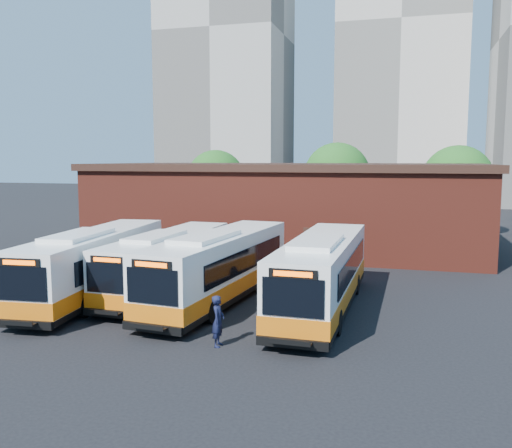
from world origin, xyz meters
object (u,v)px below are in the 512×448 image
(bus_east, at_px, (322,276))
(transit_worker, at_px, (218,321))
(bus_mideast, at_px, (219,269))
(bus_midwest, at_px, (168,264))
(bus_west, at_px, (94,266))

(bus_east, distance_m, transit_worker, 6.49)
(transit_worker, bearing_deg, bus_east, -32.20)
(bus_mideast, relative_size, bus_east, 1.01)
(transit_worker, bearing_deg, bus_midwest, 30.84)
(bus_east, height_order, transit_worker, bus_east)
(bus_midwest, xyz_separation_m, bus_mideast, (3.09, -0.97, 0.11))
(bus_midwest, relative_size, bus_mideast, 0.92)
(bus_west, relative_size, transit_worker, 6.69)
(bus_west, bearing_deg, bus_midwest, 26.48)
(bus_midwest, bearing_deg, bus_west, -146.91)
(bus_west, distance_m, bus_east, 11.12)
(bus_midwest, distance_m, transit_worker, 8.65)
(bus_midwest, height_order, bus_east, bus_east)
(bus_mideast, bearing_deg, bus_west, -166.07)
(bus_west, distance_m, bus_mideast, 6.23)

